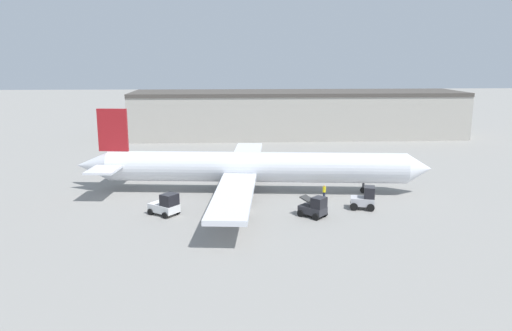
% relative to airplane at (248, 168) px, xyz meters
% --- Properties ---
extents(ground_plane, '(400.00, 400.00, 0.00)m').
position_rel_airplane_xyz_m(ground_plane, '(0.95, -0.09, -2.99)').
color(ground_plane, gray).
extents(terminal_building, '(66.36, 14.76, 9.23)m').
position_rel_airplane_xyz_m(terminal_building, '(11.69, 42.87, 1.63)').
color(terminal_building, '#ADA89E').
rests_on(terminal_building, ground_plane).
extents(airplane, '(42.70, 38.47, 10.00)m').
position_rel_airplane_xyz_m(airplane, '(0.00, 0.00, 0.00)').
color(airplane, silver).
rests_on(airplane, ground_plane).
extents(ground_crew_worker, '(0.37, 0.37, 1.68)m').
position_rel_airplane_xyz_m(ground_crew_worker, '(8.60, -3.55, -2.09)').
color(ground_crew_worker, '#1E2338').
rests_on(ground_crew_worker, ground_plane).
extents(baggage_tug, '(3.46, 3.31, 2.34)m').
position_rel_airplane_xyz_m(baggage_tug, '(-8.83, -8.63, -1.93)').
color(baggage_tug, silver).
rests_on(baggage_tug, ground_plane).
extents(belt_loader_truck, '(3.14, 3.10, 2.18)m').
position_rel_airplane_xyz_m(belt_loader_truck, '(6.34, -10.14, -1.97)').
color(belt_loader_truck, '#2D2D33').
rests_on(belt_loader_truck, ground_plane).
extents(pushback_tug, '(2.97, 2.53, 2.48)m').
position_rel_airplane_xyz_m(pushback_tug, '(12.20, -7.61, -1.87)').
color(pushback_tug, '#B2B2B7').
rests_on(pushback_tug, ground_plane).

